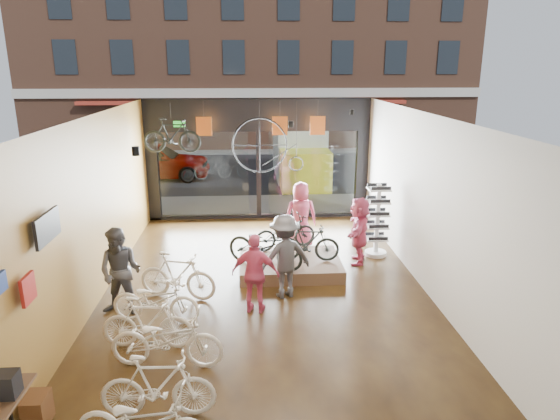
{
  "coord_description": "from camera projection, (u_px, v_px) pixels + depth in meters",
  "views": [
    {
      "loc": [
        -0.33,
        -9.6,
        4.75
      ],
      "look_at": [
        0.39,
        1.4,
        1.56
      ],
      "focal_mm": 32.0,
      "sensor_mm": 36.0,
      "label": 1
    }
  ],
  "objects": [
    {
      "name": "ground_plane",
      "position": [
        266.0,
        300.0,
        10.55
      ],
      "size": [
        7.0,
        12.0,
        0.04
      ],
      "primitive_type": "cube",
      "color": "black",
      "rests_on": "ground"
    },
    {
      "name": "ceiling",
      "position": [
        265.0,
        117.0,
        9.48
      ],
      "size": [
        7.0,
        12.0,
        0.04
      ],
      "primitive_type": "cube",
      "color": "black",
      "rests_on": "ground"
    },
    {
      "name": "wall_left",
      "position": [
        87.0,
        217.0,
        9.8
      ],
      "size": [
        0.04,
        12.0,
        3.8
      ],
      "primitive_type": "cube",
      "color": "olive",
      "rests_on": "ground"
    },
    {
      "name": "wall_right",
      "position": [
        437.0,
        210.0,
        10.24
      ],
      "size": [
        0.04,
        12.0,
        3.8
      ],
      "primitive_type": "cube",
      "color": "beige",
      "rests_on": "ground"
    },
    {
      "name": "wall_back",
      "position": [
        292.0,
        414.0,
        4.25
      ],
      "size": [
        7.0,
        0.04,
        3.8
      ],
      "primitive_type": "cube",
      "color": "beige",
      "rests_on": "ground"
    },
    {
      "name": "storefront",
      "position": [
        258.0,
        160.0,
        15.77
      ],
      "size": [
        7.0,
        0.26,
        3.8
      ],
      "primitive_type": null,
      "color": "black",
      "rests_on": "ground"
    },
    {
      "name": "exit_sign",
      "position": [
        179.0,
        124.0,
        15.18
      ],
      "size": [
        0.35,
        0.06,
        0.18
      ],
      "primitive_type": "cube",
      "color": "#198C26",
      "rests_on": "storefront"
    },
    {
      "name": "street_road",
      "position": [
        255.0,
        165.0,
        24.93
      ],
      "size": [
        30.0,
        18.0,
        0.02
      ],
      "primitive_type": "cube",
      "color": "black",
      "rests_on": "ground"
    },
    {
      "name": "sidewalk_near",
      "position": [
        258.0,
        205.0,
        17.43
      ],
      "size": [
        30.0,
        2.4,
        0.12
      ],
      "primitive_type": "cube",
      "color": "slate",
      "rests_on": "ground"
    },
    {
      "name": "sidewalk_far",
      "position": [
        254.0,
        150.0,
        28.74
      ],
      "size": [
        30.0,
        2.0,
        0.12
      ],
      "primitive_type": "cube",
      "color": "slate",
      "rests_on": "ground"
    },
    {
      "name": "opposite_building",
      "position": [
        251.0,
        26.0,
        29.21
      ],
      "size": [
        26.0,
        5.0,
        14.0
      ],
      "primitive_type": "cube",
      "color": "brown",
      "rests_on": "ground"
    },
    {
      "name": "street_car",
      "position": [
        153.0,
        160.0,
        21.54
      ],
      "size": [
        4.88,
        1.96,
        1.66
      ],
      "primitive_type": "imported",
      "rotation": [
        0.0,
        0.0,
        1.57
      ],
      "color": "gray",
      "rests_on": "street_road"
    },
    {
      "name": "box_truck",
      "position": [
        300.0,
        155.0,
        20.88
      ],
      "size": [
        1.99,
        5.96,
        2.35
      ],
      "primitive_type": null,
      "color": "silver",
      "rests_on": "street_road"
    },
    {
      "name": "floor_bike_1",
      "position": [
        158.0,
        386.0,
        6.91
      ],
      "size": [
        1.62,
        0.49,
        0.97
      ],
      "primitive_type": "imported",
      "rotation": [
        0.0,
        0.0,
        1.55
      ],
      "color": "silver",
      "rests_on": "ground_plane"
    },
    {
      "name": "floor_bike_2",
      "position": [
        167.0,
        340.0,
        8.08
      ],
      "size": [
        1.9,
        0.84,
        0.97
      ],
      "primitive_type": "imported",
      "rotation": [
        0.0,
        0.0,
        1.46
      ],
      "color": "silver",
      "rests_on": "ground_plane"
    },
    {
      "name": "floor_bike_3",
      "position": [
        148.0,
        323.0,
        8.62
      ],
      "size": [
        1.64,
        0.62,
        0.96
      ],
      "primitive_type": "imported",
      "rotation": [
        0.0,
        0.0,
        1.47
      ],
      "color": "silver",
      "rests_on": "ground_plane"
    },
    {
      "name": "floor_bike_4",
      "position": [
        156.0,
        300.0,
        9.51
      ],
      "size": [
        1.79,
        0.91,
        0.9
      ],
      "primitive_type": "imported",
      "rotation": [
        0.0,
        0.0,
        1.38
      ],
      "color": "silver",
      "rests_on": "ground_plane"
    },
    {
      "name": "floor_bike_5",
      "position": [
        177.0,
        276.0,
        10.48
      ],
      "size": [
        1.76,
        0.94,
        1.02
      ],
      "primitive_type": "imported",
      "rotation": [
        0.0,
        0.0,
        1.28
      ],
      "color": "silver",
      "rests_on": "ground_plane"
    },
    {
      "name": "display_platform",
      "position": [
        290.0,
        265.0,
        11.98
      ],
      "size": [
        2.4,
        1.8,
        0.3
      ],
      "primitive_type": "cube",
      "color": "#4C3023",
      "rests_on": "ground_plane"
    },
    {
      "name": "display_bike_left",
      "position": [
        265.0,
        246.0,
        11.39
      ],
      "size": [
        1.96,
        1.51,
        0.99
      ],
      "primitive_type": "imported",
      "rotation": [
        0.0,
        0.0,
        1.05
      ],
      "color": "black",
      "rests_on": "display_platform"
    },
    {
      "name": "display_bike_mid",
      "position": [
        308.0,
        243.0,
        11.71
      ],
      "size": [
        1.53,
        0.56,
        0.9
      ],
      "primitive_type": "imported",
      "rotation": [
        0.0,
        0.0,
        1.48
      ],
      "color": "black",
      "rests_on": "display_platform"
    },
    {
      "name": "display_bike_right",
      "position": [
        285.0,
        232.0,
        12.53
      ],
      "size": [
        1.73,
        1.06,
        0.86
      ],
      "primitive_type": "imported",
      "rotation": [
        0.0,
        0.0,
        1.9
      ],
      "color": "black",
      "rests_on": "display_platform"
    },
    {
      "name": "customer_1",
      "position": [
        120.0,
        272.0,
        9.73
      ],
      "size": [
        0.97,
        0.82,
        1.78
      ],
      "primitive_type": "imported",
      "rotation": [
        0.0,
        0.0,
        -0.19
      ],
      "color": "#3F3F44",
      "rests_on": "ground_plane"
    },
    {
      "name": "customer_2",
      "position": [
        255.0,
        274.0,
        9.82
      ],
      "size": [
        1.02,
        0.61,
        1.63
      ],
      "primitive_type": "imported",
      "rotation": [
        0.0,
        0.0,
        2.91
      ],
      "color": "#CC4C72",
      "rests_on": "ground_plane"
    },
    {
      "name": "customer_3",
      "position": [
        285.0,
        256.0,
        10.47
      ],
      "size": [
        1.32,
        1.01,
        1.81
      ],
      "primitive_type": "imported",
      "rotation": [
        0.0,
        0.0,
        3.47
      ],
      "color": "#3F3F44",
      "rests_on": "ground_plane"
    },
    {
      "name": "customer_4",
      "position": [
        301.0,
        215.0,
        13.38
      ],
      "size": [
        0.92,
        0.63,
        1.8
      ],
      "primitive_type": "imported",
      "rotation": [
        0.0,
        0.0,
        3.21
      ],
      "color": "#CC4C72",
      "rests_on": "ground_plane"
    },
    {
      "name": "customer_5",
      "position": [
        359.0,
        230.0,
        12.33
      ],
      "size": [
        0.88,
        1.64,
        1.68
      ],
      "primitive_type": "imported",
      "rotation": [
        0.0,
        0.0,
        4.45
      ],
      "color": "#CC4C72",
      "rests_on": "ground_plane"
    },
    {
      "name": "sunglasses_rack",
      "position": [
        377.0,
        220.0,
        12.77
      ],
      "size": [
        0.66,
        0.59,
        1.9
      ],
      "primitive_type": null,
      "rotation": [
        0.0,
        0.0,
        -0.27
      ],
      "color": "white",
      "rests_on": "ground_plane"
    },
    {
      "name": "wall_merch",
      "position": [
        21.0,
        336.0,
        6.62
      ],
      "size": [
        0.4,
        2.4,
        2.6
      ],
      "primitive_type": null,
      "color": "navy",
      "rests_on": "wall_left"
    },
    {
      "name": "penny_farthing",
      "position": [
        271.0,
        147.0,
        14.4
      ],
      "size": [
        2.01,
        0.06,
        1.61
      ],
      "primitive_type": null,
      "color": "black",
      "rests_on": "ceiling"
    },
    {
      "name": "hung_bike",
      "position": [
        172.0,
        135.0,
        13.61
      ],
      "size": [
        1.61,
        0.59,
        0.95
      ],
      "primitive_type": "imported",
      "rotation": [
        0.0,
        0.0,
        1.48
      ],
      "color": "black",
      "rests_on": "ceiling"
    },
    {
      "name": "jersey_left",
      "position": [
        204.0,
        126.0,
        14.58
      ],
      "size": [
        0.45,
        0.03,
        0.55
      ],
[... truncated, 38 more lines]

